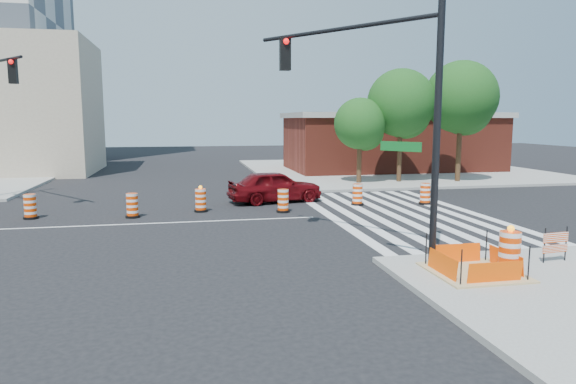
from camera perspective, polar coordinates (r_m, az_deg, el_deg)
name	(u,v)px	position (r m, az deg, el deg)	size (l,w,h in m)	color
ground	(141,224)	(21.05, -16.07, -3.42)	(120.00, 120.00, 0.00)	black
sidewalk_ne	(390,170)	(42.05, 11.32, 2.44)	(22.00, 22.00, 0.15)	gray
crosswalk_east	(401,214)	(22.90, 12.41, -2.37)	(6.75, 13.50, 0.01)	silver
lane_centerline	(141,224)	(21.05, -16.07, -3.41)	(14.00, 0.12, 0.01)	silver
excavation_pit	(474,270)	(14.19, 19.96, -8.19)	(2.20, 2.20, 0.90)	tan
brick_storefront	(391,142)	(41.89, 11.40, 5.49)	(16.50, 8.50, 4.60)	maroon
red_coupe	(275,186)	(25.45, -1.45, 0.64)	(1.87, 4.64, 1.58)	#58070B
signal_pole_se	(380,79)	(15.01, 10.21, 12.22)	(3.92, 5.26, 8.49)	black
pit_drum	(509,254)	(14.23, 23.38, -6.39)	(0.66, 0.66, 1.29)	black
barricade	(555,243)	(16.09, 27.58, -5.02)	(0.83, 0.13, 0.98)	#E83D04
tree_north_c	(360,127)	(32.37, 8.03, 7.20)	(3.23, 3.19, 5.42)	#382314
tree_north_d	(401,107)	(33.49, 12.48, 9.22)	(4.26, 4.26, 7.25)	#382314
tree_north_e	(461,101)	(34.67, 18.70, 9.52)	(4.57, 4.57, 7.76)	#382314
median_drum_2	(30,207)	(23.71, -26.72, -1.53)	(0.60, 0.60, 1.02)	black
median_drum_3	(132,206)	(22.41, -16.91, -1.53)	(0.60, 0.60, 1.02)	black
median_drum_4	(201,201)	(23.12, -9.67, -0.98)	(0.60, 0.60, 1.18)	black
median_drum_5	(283,202)	(22.67, -0.55, -1.07)	(0.60, 0.60, 1.02)	black
median_drum_6	(357,195)	(24.78, 7.72, -0.36)	(0.60, 0.60, 1.02)	black
median_drum_7	(425,194)	(25.69, 14.99, -0.27)	(0.60, 0.60, 1.02)	black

